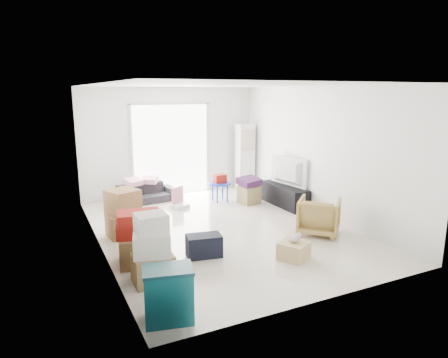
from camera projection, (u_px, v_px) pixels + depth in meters
name	position (u px, v px, depth m)	size (l,w,h in m)	color
room_shell	(222.00, 160.00, 7.41)	(4.98, 6.48, 3.18)	beige
sliding_door	(171.00, 146.00, 10.05)	(2.10, 0.04, 2.33)	white
ac_tower	(245.00, 157.00, 10.67)	(0.45, 0.30, 1.75)	white
tv_console	(284.00, 195.00, 9.22)	(0.43, 1.42, 0.47)	black
television	(285.00, 182.00, 9.16)	(1.14, 0.66, 0.15)	black
sofa	(143.00, 190.00, 9.46)	(1.51, 0.44, 0.59)	#28282D
pillow_left	(133.00, 177.00, 9.27)	(0.38, 0.30, 0.12)	#CF97A3
pillow_right	(150.00, 175.00, 9.50)	(0.35, 0.28, 0.12)	#CF97A3
armchair	(319.00, 214.00, 7.36)	(0.72, 0.67, 0.74)	tan
storage_bins	(168.00, 294.00, 4.54)	(0.64, 0.51, 0.65)	#0E525E
box_stack_a	(152.00, 252.00, 5.44)	(0.58, 0.52, 0.99)	#9F7E47
box_stack_b	(140.00, 239.00, 6.08)	(0.75, 0.73, 0.82)	#9F7E47
box_stack_c	(124.00, 214.00, 7.23)	(0.64, 0.64, 0.87)	#9F7E47
loose_box	(148.00, 236.00, 6.84)	(0.41, 0.41, 0.34)	#9F7E47
duffel_bag	(204.00, 246.00, 6.37)	(0.55, 0.33, 0.35)	black
ottoman	(249.00, 195.00, 9.40)	(0.42, 0.42, 0.42)	#9A8C5A
blanket	(249.00, 183.00, 9.34)	(0.46, 0.46, 0.14)	#4A2052
kids_table	(220.00, 182.00, 9.53)	(0.53, 0.53, 0.66)	#1838C6
toy_walker	(179.00, 202.00, 9.07)	(0.44, 0.42, 0.47)	silver
wood_crate	(294.00, 251.00, 6.28)	(0.41, 0.41, 0.28)	tan
plush_bunny	(295.00, 238.00, 6.25)	(0.25, 0.14, 0.13)	#B2ADA8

